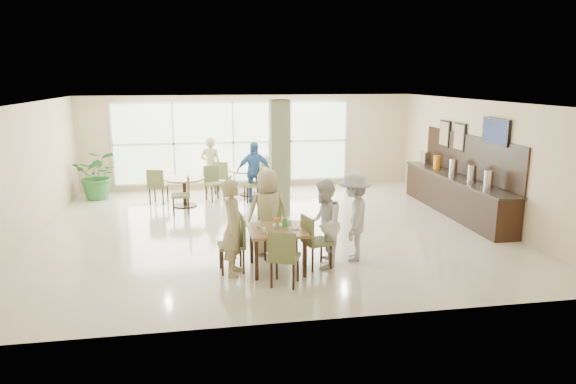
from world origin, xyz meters
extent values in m
plane|color=beige|center=(0.00, 0.00, 0.00)|extent=(10.00, 10.00, 0.00)
plane|color=white|center=(0.00, 0.00, 2.80)|extent=(10.00, 10.00, 0.00)
plane|color=beige|center=(0.00, 4.50, 1.40)|extent=(10.00, 0.00, 10.00)
plane|color=beige|center=(0.00, -4.50, 1.40)|extent=(10.00, 0.00, 10.00)
plane|color=beige|center=(-5.00, 0.00, 1.40)|extent=(0.00, 9.00, 9.00)
plane|color=beige|center=(5.00, 0.00, 1.40)|extent=(0.00, 9.00, 9.00)
plane|color=silver|center=(-0.50, 4.47, 1.40)|extent=(7.00, 0.00, 7.00)
cube|color=#718059|center=(0.40, 1.20, 1.40)|extent=(0.45, 0.45, 2.80)
cube|color=brown|center=(-0.21, -2.51, 0.72)|extent=(0.98, 0.98, 0.05)
cube|color=black|center=(-0.63, -2.92, 0.35)|extent=(0.06, 0.06, 0.70)
cube|color=black|center=(0.20, -2.92, 0.35)|extent=(0.06, 0.06, 0.70)
cube|color=black|center=(-0.63, -2.10, 0.35)|extent=(0.06, 0.06, 0.70)
cube|color=black|center=(0.20, -2.10, 0.35)|extent=(0.06, 0.06, 0.70)
cylinder|color=brown|center=(-1.93, 2.42, 0.73)|extent=(1.04, 1.04, 0.04)
cylinder|color=black|center=(-1.93, 2.42, 0.35)|extent=(0.10, 0.10, 0.71)
cylinder|color=black|center=(-1.93, 2.42, 0.01)|extent=(0.60, 0.60, 0.03)
cylinder|color=brown|center=(-0.11, 3.47, 0.73)|extent=(1.17, 1.17, 0.04)
cylinder|color=black|center=(-0.11, 3.47, 0.35)|extent=(0.10, 0.10, 0.71)
cylinder|color=black|center=(-0.11, 3.47, 0.01)|extent=(0.60, 0.60, 0.03)
cylinder|color=white|center=(-0.52, -2.33, 0.80)|extent=(0.08, 0.08, 0.10)
cylinder|color=white|center=(0.03, -2.34, 0.80)|extent=(0.08, 0.08, 0.10)
cylinder|color=white|center=(-0.47, -2.72, 0.80)|extent=(0.08, 0.08, 0.10)
cylinder|color=white|center=(-0.02, -2.77, 0.80)|extent=(0.08, 0.08, 0.10)
cylinder|color=white|center=(-0.34, -2.78, 0.76)|extent=(0.20, 0.20, 0.01)
cylinder|color=white|center=(-0.16, -2.30, 0.76)|extent=(0.20, 0.20, 0.01)
cylinder|color=white|center=(0.07, -2.54, 0.76)|extent=(0.20, 0.20, 0.01)
cylinder|color=#99B27F|center=(-0.21, -2.51, 0.81)|extent=(0.07, 0.07, 0.12)
sphere|color=orange|center=(-0.18, -2.51, 0.92)|extent=(0.07, 0.07, 0.07)
sphere|color=orange|center=(-0.23, -2.48, 0.92)|extent=(0.07, 0.07, 0.07)
sphere|color=orange|center=(-0.23, -2.53, 0.92)|extent=(0.07, 0.07, 0.07)
cube|color=green|center=(-0.06, -2.41, 0.82)|extent=(0.10, 0.06, 0.15)
cube|color=black|center=(4.68, 0.50, 0.45)|extent=(0.60, 4.60, 0.90)
cube|color=black|center=(4.68, 0.50, 0.92)|extent=(0.64, 4.70, 0.04)
cube|color=black|center=(4.97, 0.50, 1.45)|extent=(0.04, 4.60, 1.00)
cylinder|color=silver|center=(4.68, -0.90, 1.14)|extent=(0.20, 0.20, 0.40)
cylinder|color=silver|center=(4.68, -0.20, 1.14)|extent=(0.20, 0.20, 0.40)
cylinder|color=silver|center=(4.68, 0.70, 1.14)|extent=(0.20, 0.20, 0.40)
cylinder|color=orange|center=(4.68, 1.60, 1.12)|extent=(0.18, 0.18, 0.36)
cube|color=silver|center=(4.68, 2.30, 1.12)|extent=(0.18, 0.30, 0.36)
cube|color=black|center=(4.94, -0.60, 2.15)|extent=(0.06, 1.00, 0.58)
cube|color=#7F99CC|center=(4.92, -0.60, 2.15)|extent=(0.01, 0.92, 0.50)
cube|color=black|center=(4.95, 1.00, 1.85)|extent=(0.04, 0.55, 0.70)
cube|color=brown|center=(4.92, 1.00, 1.85)|extent=(0.01, 0.47, 0.62)
cube|color=black|center=(4.95, 1.80, 1.85)|extent=(0.04, 0.55, 0.70)
cube|color=brown|center=(4.92, 1.80, 1.85)|extent=(0.01, 0.47, 0.62)
imported|color=#2C6F30|center=(-4.30, 3.69, 0.68)|extent=(1.22, 1.22, 1.35)
imported|color=tan|center=(-0.97, -2.56, 0.83)|extent=(0.52, 0.68, 1.66)
imported|color=tan|center=(-0.26, -1.61, 0.82)|extent=(0.86, 0.55, 1.64)
imported|color=white|center=(0.62, -2.47, 0.79)|extent=(0.80, 0.92, 1.58)
imported|color=#B4B4B6|center=(1.26, -2.21, 0.82)|extent=(0.92, 1.20, 1.64)
imported|color=#3A6EB0|center=(-0.07, 2.68, 0.82)|extent=(1.01, 0.63, 1.63)
imported|color=white|center=(0.62, 3.36, 0.89)|extent=(1.13, 1.78, 1.77)
imported|color=tan|center=(-1.20, 3.87, 0.82)|extent=(0.67, 0.52, 1.65)
camera|label=1|loc=(-1.47, -10.94, 3.32)|focal=32.00mm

